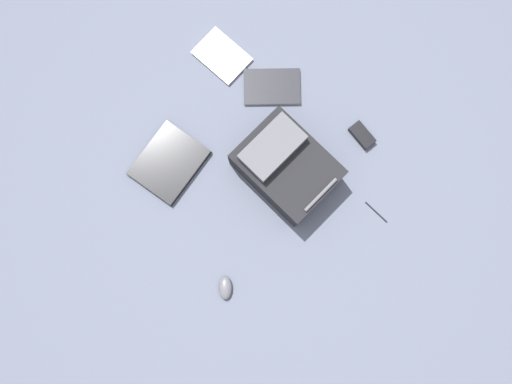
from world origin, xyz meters
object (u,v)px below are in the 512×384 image
object	(u,v)px
backpack	(286,166)
laptop	(169,163)
pen_black	(376,212)
book_red	(272,87)
power_brick	(362,135)
book_comic	(222,56)
computer_mouse	(225,288)

from	to	relation	value
backpack	laptop	xyz separation A→B (m)	(0.27, -0.48, -0.08)
pen_black	laptop	bearing A→B (deg)	-71.18
laptop	book_red	xyz separation A→B (m)	(-0.58, 0.21, -0.01)
book_red	pen_black	bearing A→B (deg)	70.86
book_red	power_brick	world-z (taller)	power_brick
book_comic	pen_black	world-z (taller)	book_comic
computer_mouse	book_comic	bearing A→B (deg)	91.33
book_red	laptop	bearing A→B (deg)	-20.13
backpack	power_brick	bearing A→B (deg)	146.31
power_brick	pen_black	world-z (taller)	power_brick
backpack	book_red	xyz separation A→B (m)	(-0.32, -0.27, -0.09)
backpack	pen_black	size ratio (longest dim) A/B	3.61
backpack	book_red	distance (m)	0.42
computer_mouse	pen_black	size ratio (longest dim) A/B	0.79
book_comic	computer_mouse	xyz separation A→B (m)	(0.93, 0.62, 0.01)
book_red	pen_black	xyz separation A→B (m)	(0.26, 0.74, -0.01)
computer_mouse	power_brick	distance (m)	0.97
book_comic	book_red	xyz separation A→B (m)	(0.00, 0.29, 0.00)
computer_mouse	pen_black	world-z (taller)	computer_mouse
laptop	computer_mouse	size ratio (longest dim) A/B	3.14
backpack	laptop	world-z (taller)	backpack
power_brick	book_comic	bearing A→B (deg)	-88.48
book_red	backpack	bearing A→B (deg)	40.37
book_comic	computer_mouse	world-z (taller)	computer_mouse
backpack	computer_mouse	size ratio (longest dim) A/B	4.58
power_brick	pen_black	bearing A→B (deg)	41.45
computer_mouse	pen_black	bearing A→B (deg)	26.22
backpack	book_comic	distance (m)	0.65
backpack	laptop	size ratio (longest dim) A/B	1.46
laptop	pen_black	size ratio (longest dim) A/B	2.47
computer_mouse	laptop	bearing A→B (deg)	114.97
computer_mouse	power_brick	size ratio (longest dim) A/B	0.83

